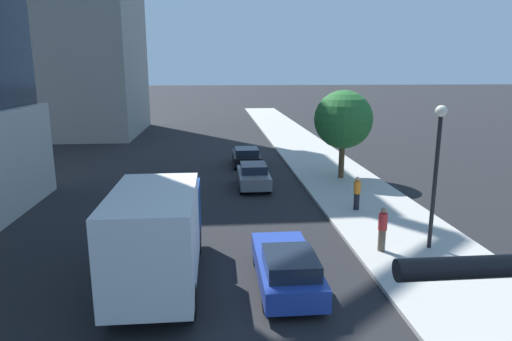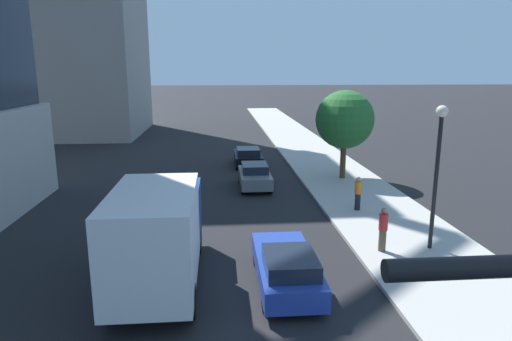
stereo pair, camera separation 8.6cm
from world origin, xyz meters
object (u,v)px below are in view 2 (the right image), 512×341
Objects in this scene: car_black at (248,156)px; pedestrian_red_shirt at (383,229)px; pedestrian_orange_shirt at (358,193)px; street_lamp at (438,156)px; car_blue at (286,267)px; car_gray at (255,176)px; street_tree at (345,120)px; box_truck at (158,231)px.

pedestrian_red_shirt is at bearing -76.24° from car_black.
pedestrian_orange_shirt is at bearing 82.97° from pedestrian_red_shirt.
car_blue is at bearing -157.95° from street_lamp.
car_black is at bearing 103.76° from pedestrian_red_shirt.
street_lamp is at bearing -69.83° from car_black.
car_gray is at bearing 120.62° from street_lamp.
street_lamp reaches higher than pedestrian_orange_shirt.
street_tree is 8.19m from car_black.
car_gray is at bearing -90.00° from car_black.
pedestrian_orange_shirt is (8.81, 6.98, -0.91)m from box_truck.
box_truck reaches higher than car_black.
pedestrian_red_shirt is at bearing -98.30° from street_tree.
street_tree reaches higher than car_blue.
car_blue is at bearing -112.34° from street_tree.
street_lamp reaches higher than box_truck.
box_truck is at bearing -102.55° from car_black.
car_blue is at bearing -122.30° from pedestrian_orange_shirt.
car_blue is 4.69m from pedestrian_red_shirt.
street_tree is at bearing 67.66° from car_blue.
box_truck is 4.11× the size of pedestrian_orange_shirt.
car_blue is 2.75× the size of pedestrian_red_shirt.
pedestrian_orange_shirt is at bearing -67.78° from car_black.
street_lamp is 1.00× the size of street_tree.
pedestrian_orange_shirt is 5.15m from pedestrian_red_shirt.
street_tree reaches higher than pedestrian_red_shirt.
car_blue is at bearing -90.00° from car_black.
car_black is 2.43× the size of pedestrian_red_shirt.
pedestrian_orange_shirt is at bearing 105.22° from street_lamp.
pedestrian_red_shirt is at bearing -176.11° from street_lamp.
car_gray is 6.25m from car_black.
car_gray is 0.96× the size of car_black.
pedestrian_orange_shirt is at bearing -99.26° from street_tree.
box_truck is at bearing -167.10° from pedestrian_red_shirt.
street_lamp is 0.81× the size of box_truck.
car_gray is 11.13m from pedestrian_red_shirt.
car_gray reaches higher than car_black.
car_blue is (0.00, -12.67, -0.01)m from car_gray.
pedestrian_orange_shirt reaches higher than car_blue.
street_tree reaches higher than box_truck.
car_black is at bearing 77.45° from box_truck.
street_lamp reaches higher than car_blue.
street_lamp is 12.27m from car_gray.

